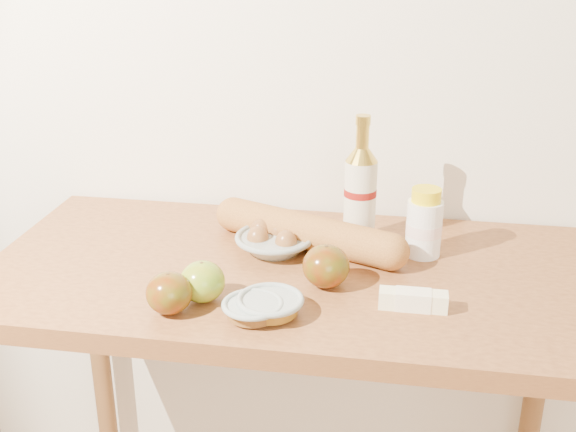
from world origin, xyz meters
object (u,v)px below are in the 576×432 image
object	(u,v)px
egg_bowl	(275,240)
baguette	(307,232)
cream_bottle	(424,225)
table	(290,321)
bourbon_bottle	(360,193)

from	to	relation	value
egg_bowl	baguette	world-z (taller)	baguette
cream_bottle	egg_bowl	size ratio (longest dim) A/B	0.76
table	bourbon_bottle	world-z (taller)	bourbon_bottle
egg_bowl	baguette	xyz separation A→B (m)	(0.06, 0.02, 0.01)
baguette	egg_bowl	bearing A→B (deg)	-138.67
bourbon_bottle	egg_bowl	xyz separation A→B (m)	(-0.17, -0.07, -0.09)
egg_bowl	cream_bottle	bearing A→B (deg)	6.26
bourbon_bottle	cream_bottle	world-z (taller)	bourbon_bottle
bourbon_bottle	cream_bottle	size ratio (longest dim) A/B	1.93
baguette	bourbon_bottle	bearing A→B (deg)	46.73
bourbon_bottle	baguette	size ratio (longest dim) A/B	0.62
bourbon_bottle	egg_bowl	size ratio (longest dim) A/B	1.47
bourbon_bottle	baguette	distance (m)	0.14
egg_bowl	bourbon_bottle	bearing A→B (deg)	23.24
egg_bowl	baguette	size ratio (longest dim) A/B	0.42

